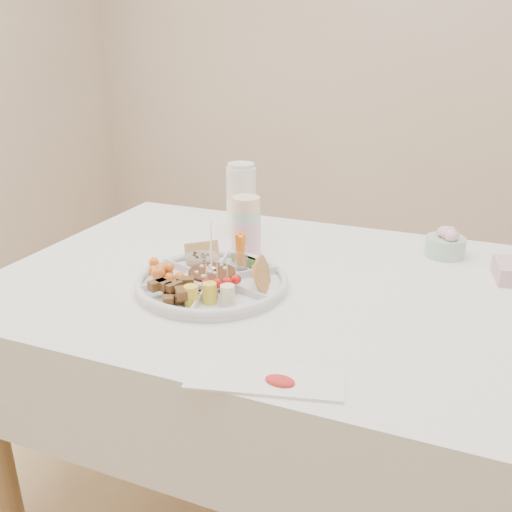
% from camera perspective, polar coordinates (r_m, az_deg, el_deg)
% --- Properties ---
extents(floor, '(4.00, 4.00, 0.00)m').
position_cam_1_polar(floor, '(1.87, 2.76, -24.28)').
color(floor, tan).
rests_on(floor, ground).
extents(wall_back, '(4.00, 0.02, 2.70)m').
position_cam_1_polar(wall_back, '(3.27, 15.76, 20.93)').
color(wall_back, beige).
rests_on(wall_back, ground).
extents(dining_table, '(1.52, 1.02, 0.76)m').
position_cam_1_polar(dining_table, '(1.62, 3.01, -14.89)').
color(dining_table, white).
rests_on(dining_table, floor).
extents(party_tray, '(0.48, 0.48, 0.04)m').
position_cam_1_polar(party_tray, '(1.38, -4.64, -2.48)').
color(party_tray, white).
rests_on(party_tray, dining_table).
extents(bean_dip, '(0.15, 0.15, 0.04)m').
position_cam_1_polar(bean_dip, '(1.38, -4.65, -2.20)').
color(bean_dip, '#57220E').
rests_on(bean_dip, party_tray).
extents(tortillas, '(0.13, 0.13, 0.06)m').
position_cam_1_polar(tortillas, '(1.35, 0.70, -2.05)').
color(tortillas, olive).
rests_on(tortillas, party_tray).
extents(carrot_cucumber, '(0.13, 0.13, 0.09)m').
position_cam_1_polar(carrot_cucumber, '(1.45, -1.09, 0.60)').
color(carrot_cucumber, orange).
rests_on(carrot_cucumber, party_tray).
extents(pita_raisins, '(0.15, 0.15, 0.06)m').
position_cam_1_polar(pita_raisins, '(1.49, -6.00, 0.20)').
color(pita_raisins, '#E2BF5D').
rests_on(pita_raisins, party_tray).
extents(cherries, '(0.15, 0.15, 0.05)m').
position_cam_1_polar(cherries, '(1.41, -9.77, -1.57)').
color(cherries, orange).
rests_on(cherries, party_tray).
extents(granola_chunks, '(0.14, 0.14, 0.05)m').
position_cam_1_polar(granola_chunks, '(1.29, -8.71, -3.70)').
color(granola_chunks, brown).
rests_on(granola_chunks, party_tray).
extents(banana_tomato, '(0.14, 0.14, 0.09)m').
position_cam_1_polar(banana_tomato, '(1.25, -3.11, -3.23)').
color(banana_tomato, '#E3E160').
rests_on(banana_tomato, party_tray).
extents(cup_stack, '(0.09, 0.09, 0.24)m').
position_cam_1_polar(cup_stack, '(1.56, -1.05, 4.26)').
color(cup_stack, '#ACC2A8').
rests_on(cup_stack, dining_table).
extents(thermos, '(0.10, 0.10, 0.24)m').
position_cam_1_polar(thermos, '(1.71, -1.56, 5.91)').
color(thermos, white).
rests_on(thermos, dining_table).
extents(flower_bowl, '(0.14, 0.14, 0.08)m').
position_cam_1_polar(flower_bowl, '(1.67, 19.34, 1.40)').
color(flower_bowl, '#B2C2BA').
rests_on(flower_bowl, dining_table).
extents(placemat, '(0.30, 0.16, 0.01)m').
position_cam_1_polar(placemat, '(1.02, 0.91, -12.91)').
color(placemat, white).
rests_on(placemat, dining_table).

